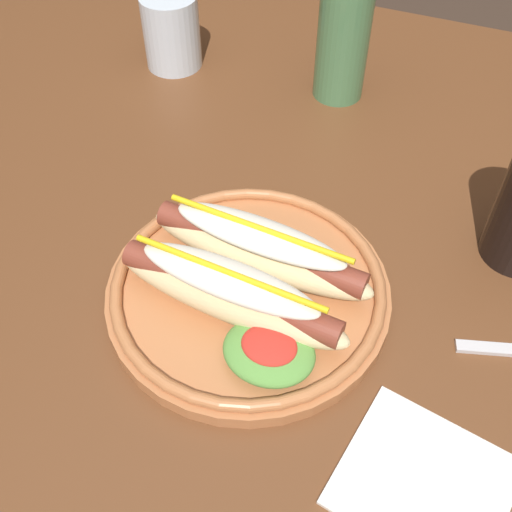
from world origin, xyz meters
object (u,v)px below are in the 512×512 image
Objects in this scene: glass_bottle at (344,33)px; hot_dog_plate at (246,284)px; napkin at (424,483)px; water_cup at (171,31)px.

hot_dog_plate is at bearing -87.54° from glass_bottle.
napkin is at bearing -30.30° from hot_dog_plate.
hot_dog_plate reaches higher than napkin.
water_cup is 0.24m from glass_bottle.
glass_bottle is (-0.02, 0.37, 0.06)m from hot_dog_plate.
water_cup is 0.65m from napkin.
water_cup is at bearing 134.00° from napkin.
glass_bottle reaches higher than water_cup.
water_cup is at bearing 125.57° from hot_dog_plate.
hot_dog_plate is 0.23m from napkin.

